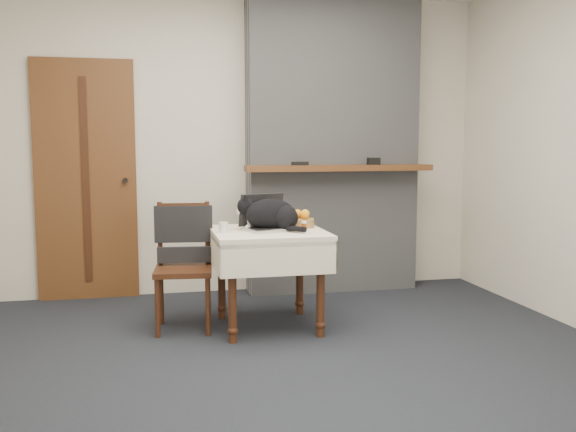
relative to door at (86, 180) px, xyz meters
name	(u,v)px	position (x,y,z in m)	size (l,w,h in m)	color
ground	(274,365)	(1.20, -1.97, -1.00)	(4.50, 4.50, 0.00)	black
room_shell	(259,71)	(1.20, -1.51, 0.76)	(4.52, 4.01, 2.61)	beige
door	(86,180)	(0.00, 0.00, 0.00)	(0.82, 0.10, 2.00)	brown
chimney	(332,144)	(2.10, -0.13, 0.30)	(1.62, 0.48, 2.60)	gray
side_table	(269,246)	(1.32, -1.19, -0.41)	(0.78, 0.78, 0.70)	#3C1B10
laptop	(267,221)	(1.31, -1.16, -0.24)	(0.41, 0.38, 0.25)	#B7B7BC
cat	(272,215)	(1.34, -1.19, -0.19)	(0.47, 0.39, 0.26)	black
cream_jar	(223,227)	(1.00, -1.23, -0.26)	(0.06, 0.06, 0.07)	silver
pill_bottle	(304,226)	(1.55, -1.32, -0.26)	(0.04, 0.04, 0.07)	#983A12
fruit_basket	(299,220)	(1.57, -1.06, -0.25)	(0.22, 0.22, 0.13)	#A67D43
desk_clutter	(293,228)	(1.52, -1.11, -0.30)	(0.14, 0.02, 0.01)	black
chair	(184,248)	(0.74, -1.03, -0.43)	(0.44, 0.43, 0.89)	#3C1B10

